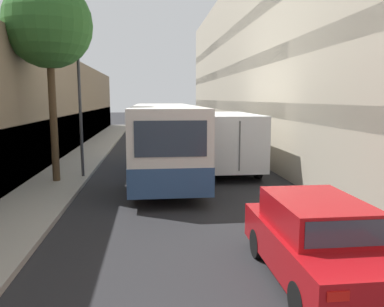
# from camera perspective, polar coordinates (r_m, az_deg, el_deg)

# --- Properties ---
(ground_plane) EXTENTS (150.00, 150.00, 0.00)m
(ground_plane) POSITION_cam_1_polar(r_m,az_deg,el_deg) (16.63, -2.08, -3.22)
(ground_plane) COLOR #232326
(sidewalk_left) EXTENTS (2.27, 60.00, 0.15)m
(sidewalk_left) POSITION_cam_1_polar(r_m,az_deg,el_deg) (16.99, -18.87, -3.18)
(sidewalk_left) COLOR #9E998E
(sidewalk_left) RESTS_ON ground_plane
(building_left_shopfront) EXTENTS (2.40, 60.00, 5.89)m
(building_left_shopfront) POSITION_cam_1_polar(r_m,az_deg,el_deg) (17.32, -26.54, 5.29)
(building_left_shopfront) COLOR #847056
(building_left_shopfront) RESTS_ON ground_plane
(building_right_apartment) EXTENTS (2.40, 60.00, 11.27)m
(building_right_apartment) POSITION_cam_1_polar(r_m,az_deg,el_deg) (17.72, 16.65, 15.38)
(building_right_apartment) COLOR #A89E89
(building_right_apartment) RESTS_ON ground_plane
(car_hatchback) EXTENTS (1.74, 3.85, 1.54)m
(car_hatchback) POSITION_cam_1_polar(r_m,az_deg,el_deg) (7.39, 18.49, -12.51)
(car_hatchback) COLOR #9E0F14
(car_hatchback) RESTS_ON ground_plane
(bus) EXTENTS (2.60, 11.23, 3.05)m
(bus) POSITION_cam_1_polar(r_m,az_deg,el_deg) (16.40, -4.27, 2.32)
(bus) COLOR silver
(bus) RESTS_ON ground_plane
(box_truck) EXTENTS (2.44, 7.39, 2.67)m
(box_truck) POSITION_cam_1_polar(r_m,az_deg,el_deg) (17.92, 4.58, 2.43)
(box_truck) COLOR silver
(box_truck) RESTS_ON ground_plane
(street_lamp) EXTENTS (0.36, 0.80, 7.13)m
(street_lamp) POSITION_cam_1_polar(r_m,az_deg,el_deg) (16.05, -17.00, 14.14)
(street_lamp) COLOR #38383D
(street_lamp) RESTS_ON sidewalk_left
(street_tree_left) EXTENTS (3.25, 3.25, 7.56)m
(street_tree_left) POSITION_cam_1_polar(r_m,az_deg,el_deg) (15.62, -21.05, 17.78)
(street_tree_left) COLOR #4C3823
(street_tree_left) RESTS_ON sidewalk_left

